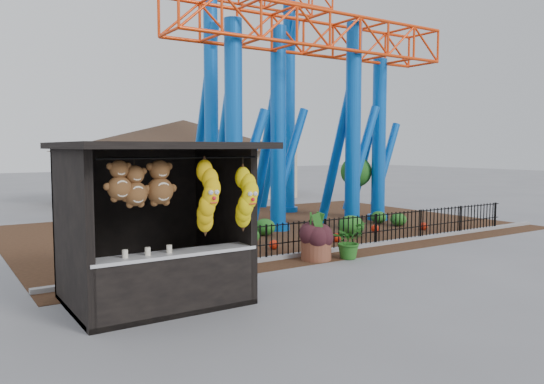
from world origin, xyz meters
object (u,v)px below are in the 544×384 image
roller_coaster (287,58)px  terracotta_planter (316,250)px  prize_booth (158,226)px  potted_plant (349,241)px

roller_coaster → terracotta_planter: (-3.11, -5.81, -6.16)m
prize_booth → potted_plant: 6.08m
roller_coaster → potted_plant: roller_coaster is taller
prize_booth → terracotta_planter: prize_booth is taller
terracotta_planter → potted_plant: 0.95m
roller_coaster → potted_plant: 8.83m
prize_booth → potted_plant: size_ratio=3.54×
prize_booth → terracotta_planter: (5.01, 1.50, -1.25)m
potted_plant → terracotta_planter: bearing=143.0°
prize_booth → terracotta_planter: bearing=16.7°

